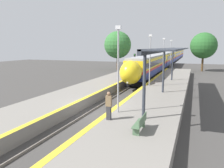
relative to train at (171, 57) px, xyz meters
name	(u,v)px	position (x,y,z in m)	size (l,w,h in m)	color
ground_plane	(97,114)	(0.00, -55.32, -2.27)	(120.00, 120.00, 0.00)	#423F3D
rail_left	(89,113)	(-0.72, -55.32, -2.19)	(0.08, 90.00, 0.15)	slate
rail_right	(105,114)	(0.72, -55.32, -2.19)	(0.08, 90.00, 0.15)	slate
train	(171,57)	(0.00, 0.00, 0.00)	(2.77, 94.16, 3.97)	black
platform_right	(146,115)	(4.10, -55.32, -1.82)	(4.94, 64.00, 0.91)	gray
platform_left	(56,105)	(-3.90, -55.32, -1.82)	(4.55, 64.00, 0.91)	gray
platform_bench	(141,123)	(4.70, -59.77, -0.89)	(0.44, 1.71, 0.89)	#4C6B4C
person_waiting	(109,105)	(2.38, -58.59, -0.43)	(0.36, 0.24, 1.80)	#333338
railway_signal	(135,64)	(-2.29, -35.02, 0.35)	(0.28, 0.28, 4.27)	#59595E
lamppost_near	(118,64)	(2.39, -56.86, 1.99)	(0.36, 0.20, 5.92)	#9E9EA3
lamppost_mid	(150,57)	(2.39, -45.78, 1.99)	(0.36, 0.20, 5.92)	#9E9EA3
lamppost_far	(163,54)	(2.39, -34.69, 1.99)	(0.36, 0.20, 5.92)	#9E9EA3
lamppost_farthest	(171,52)	(2.39, -23.61, 1.99)	(0.36, 0.20, 5.92)	#9E9EA3
station_canopy	(170,51)	(4.95, -48.82, 2.77)	(2.02, 20.60, 4.41)	#333842
background_tree_left	(118,45)	(-10.11, -21.48, 3.59)	(6.37, 6.37, 9.06)	brown
background_tree_right	(204,46)	(8.80, -18.10, 3.40)	(5.72, 5.72, 8.54)	brown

